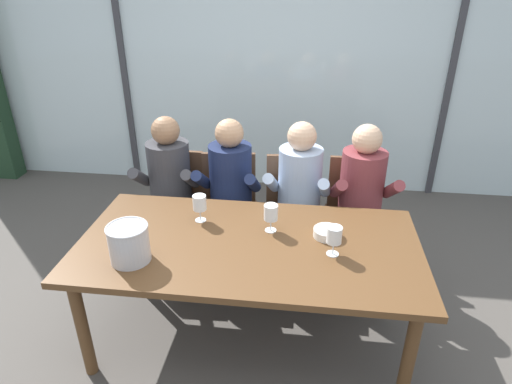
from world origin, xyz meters
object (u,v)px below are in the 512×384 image
chair_near_curtain (176,198)px  person_maroon_top (363,196)px  chair_right_of_center (355,206)px  ice_bucket_primary (129,243)px  chair_left_of_center (229,201)px  person_navy_polo (229,188)px  person_charcoal_jacket (168,185)px  person_pale_blue_shirt (298,192)px  dining_table (249,253)px  wine_glass_near_bucket (200,204)px  chair_center (293,203)px  wine_glass_by_left_taster (334,236)px  wine_glass_center_pour (271,214)px  tasting_bowl (327,233)px

chair_near_curtain → person_maroon_top: size_ratio=0.73×
chair_near_curtain → chair_right_of_center: bearing=2.1°
chair_right_of_center → ice_bucket_primary: (-1.30, -1.18, 0.33)m
chair_left_of_center → chair_near_curtain: bearing=174.2°
person_navy_polo → person_maroon_top: bearing=1.4°
chair_left_of_center → person_charcoal_jacket: size_ratio=0.73×
person_pale_blue_shirt → dining_table: bearing=-102.9°
person_charcoal_jacket → wine_glass_near_bucket: 0.71m
chair_near_curtain → chair_center: (0.94, 0.02, 0.00)m
wine_glass_by_left_taster → chair_center: bearing=104.7°
ice_bucket_primary → chair_left_of_center: bearing=74.3°
chair_near_curtain → wine_glass_center_pour: 1.17m
person_pale_blue_shirt → ice_bucket_primary: (-0.86, -1.02, 0.16)m
chair_right_of_center → person_maroon_top: size_ratio=0.73×
dining_table → person_pale_blue_shirt: person_pale_blue_shirt is taller
dining_table → ice_bucket_primary: 0.68m
ice_bucket_primary → person_navy_polo: bearing=71.1°
wine_glass_near_bucket → wine_glass_center_pour: (0.45, -0.07, 0.00)m
chair_center → chair_right_of_center: (0.47, 0.01, 0.00)m
chair_center → person_maroon_top: person_maroon_top is taller
dining_table → person_navy_polo: person_navy_polo is taller
dining_table → wine_glass_near_bucket: wine_glass_near_bucket is taller
person_maroon_top → chair_right_of_center: bearing=94.6°
dining_table → chair_left_of_center: chair_left_of_center is taller
person_maroon_top → wine_glass_by_left_taster: person_maroon_top is taller
dining_table → wine_glass_by_left_taster: (0.48, -0.06, 0.19)m
person_maroon_top → ice_bucket_primary: (-1.33, -1.02, 0.16)m
person_maroon_top → wine_glass_near_bucket: 1.21m
chair_near_curtain → person_navy_polo: 0.50m
dining_table → chair_near_curtain: size_ratio=2.28×
person_charcoal_jacket → wine_glass_center_pour: (0.84, -0.63, 0.17)m
chair_left_of_center → person_maroon_top: size_ratio=0.73×
person_pale_blue_shirt → tasting_bowl: person_pale_blue_shirt is taller
chair_near_curtain → person_charcoal_jacket: bearing=-95.5°
dining_table → tasting_bowl: bearing=15.0°
wine_glass_center_pour → ice_bucket_primary: bearing=-151.5°
person_charcoal_jacket → wine_glass_by_left_taster: person_charcoal_jacket is taller
dining_table → wine_glass_by_left_taster: size_ratio=11.34×
person_maroon_top → wine_glass_near_bucket: size_ratio=6.81×
dining_table → person_maroon_top: size_ratio=1.67×
chair_left_of_center → tasting_bowl: bearing=-51.8°
chair_near_curtain → chair_right_of_center: same height
person_charcoal_jacket → person_pale_blue_shirt: bearing=-3.0°
ice_bucket_primary → wine_glass_near_bucket: (0.27, 0.46, 0.01)m
person_navy_polo → chair_center: bearing=18.2°
tasting_bowl → wine_glass_near_bucket: size_ratio=0.92×
person_charcoal_jacket → wine_glass_near_bucket: bearing=-58.1°
chair_right_of_center → tasting_bowl: (-0.25, -0.81, 0.25)m
tasting_bowl → wine_glass_near_bucket: (-0.78, 0.09, 0.09)m
chair_center → wine_glass_near_bucket: (-0.56, -0.71, 0.34)m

